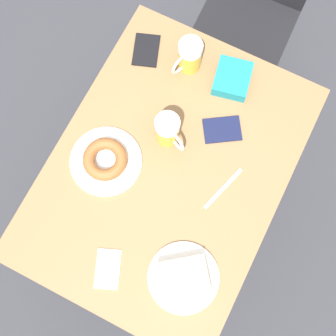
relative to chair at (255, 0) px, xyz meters
The scene contains 12 objects.
ground_plane 1.03m from the chair, 87.68° to the right, with size 8.00×8.00×0.00m, color #333338.
table 0.91m from the chair, 87.68° to the right, with size 0.75×1.02×0.76m.
chair is the anchor object (origin of this frame).
plate_with_cake 1.23m from the chair, 78.65° to the right, with size 0.22×0.22×0.05m.
plate_with_donut 1.01m from the chair, 99.46° to the right, with size 0.24×0.24×0.05m.
beer_mug_left 0.85m from the chair, 91.12° to the right, with size 0.12×0.08×0.13m.
beer_mug_center 0.61m from the chair, 97.88° to the right, with size 0.08×0.12×0.13m.
napkin_folded 1.29m from the chair, 89.38° to the right, with size 0.12×0.14×0.00m.
fork 0.93m from the chair, 75.36° to the right, with size 0.06×0.17×0.00m.
passport_near_edge 0.63m from the chair, 113.33° to the right, with size 0.13×0.15×0.01m.
passport_far_edge 0.74m from the chair, 78.66° to the right, with size 0.15×0.14×0.01m.
blue_pouch 0.58m from the chair, 79.95° to the right, with size 0.14×0.16×0.05m.
Camera 1 is at (0.18, -0.35, 2.25)m, focal length 50.00 mm.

